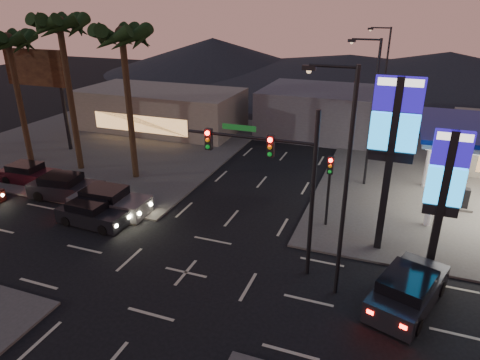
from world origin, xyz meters
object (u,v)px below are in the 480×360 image
at_px(car_lane_a_front, 92,214).
at_px(car_lane_b_front, 109,202).
at_px(pylon_sign_short, 446,181).
at_px(car_lane_b_mid, 66,187).
at_px(traffic_signal_mast, 276,168).
at_px(suv_station, 408,291).
at_px(pylon_sign_tall, 394,132).
at_px(car_lane_b_rear, 29,174).

distance_m(car_lane_a_front, car_lane_b_front, 1.53).
relative_size(pylon_sign_short, car_lane_b_mid, 1.40).
bearing_deg(traffic_signal_mast, suv_station, -7.41).
bearing_deg(pylon_sign_short, car_lane_b_front, -178.55).
bearing_deg(traffic_signal_mast, pylon_sign_short, 19.13).
relative_size(pylon_sign_short, car_lane_a_front, 1.61).
bearing_deg(car_lane_b_mid, suv_station, -9.90).
bearing_deg(pylon_sign_short, car_lane_a_front, -173.84).
bearing_deg(pylon_sign_tall, pylon_sign_short, -21.80).
bearing_deg(pylon_sign_tall, car_lane_b_mid, -178.29).
distance_m(pylon_sign_tall, car_lane_b_rear, 24.87).
height_order(car_lane_a_front, car_lane_b_mid, car_lane_b_mid).
height_order(car_lane_a_front, car_lane_b_rear, car_lane_b_rear).
distance_m(traffic_signal_mast, suv_station, 7.70).
xyz_separation_m(pylon_sign_short, suv_station, (-1.03, -3.32, -3.91)).
relative_size(pylon_sign_tall, pylon_sign_short, 1.29).
height_order(traffic_signal_mast, car_lane_a_front, traffic_signal_mast).
height_order(car_lane_b_rear, suv_station, suv_station).
xyz_separation_m(pylon_sign_short, car_lane_a_front, (-18.37, -1.98, -4.01)).
distance_m(pylon_sign_tall, car_lane_b_front, 16.84).
distance_m(traffic_signal_mast, car_lane_b_mid, 16.06).
distance_m(car_lane_a_front, suv_station, 17.40).
height_order(pylon_sign_tall, car_lane_b_mid, pylon_sign_tall).
bearing_deg(pylon_sign_tall, car_lane_a_front, -169.36).
bearing_deg(suv_station, pylon_sign_tall, 108.84).
height_order(pylon_sign_short, car_lane_b_rear, pylon_sign_short).
distance_m(car_lane_b_front, car_lane_b_rear, 8.64).
distance_m(car_lane_b_front, suv_station, 17.51).
xyz_separation_m(car_lane_a_front, suv_station, (17.35, -1.34, 0.10)).
distance_m(pylon_sign_short, car_lane_b_rear, 27.04).
height_order(pylon_sign_tall, traffic_signal_mast, pylon_sign_tall).
xyz_separation_m(pylon_sign_short, traffic_signal_mast, (-7.24, -2.51, 0.57)).
distance_m(car_lane_b_front, car_lane_b_mid, 4.18).
height_order(traffic_signal_mast, car_lane_b_mid, traffic_signal_mast).
xyz_separation_m(pylon_sign_short, car_lane_b_rear, (-26.69, 1.56, -4.00)).
height_order(car_lane_a_front, car_lane_b_front, car_lane_b_front).
height_order(traffic_signal_mast, car_lane_b_rear, traffic_signal_mast).
bearing_deg(car_lane_b_mid, car_lane_a_front, -30.79).
relative_size(car_lane_b_front, suv_station, 0.97).
distance_m(pylon_sign_short, traffic_signal_mast, 7.69).
relative_size(pylon_sign_tall, car_lane_b_mid, 1.80).
distance_m(car_lane_a_front, car_lane_b_mid, 4.67).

